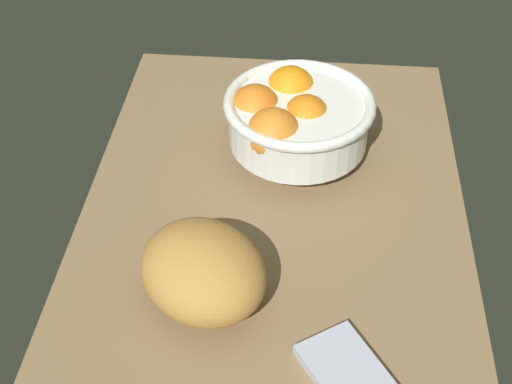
% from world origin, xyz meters
% --- Properties ---
extents(ground_plane, '(0.79, 0.54, 0.03)m').
position_xyz_m(ground_plane, '(0.00, 0.00, -0.01)').
color(ground_plane, olive).
extents(fruit_bowl, '(0.22, 0.22, 0.12)m').
position_xyz_m(fruit_bowl, '(0.13, -0.02, 0.07)').
color(fruit_bowl, white).
rests_on(fruit_bowl, ground).
extents(bread_loaf, '(0.21, 0.22, 0.10)m').
position_xyz_m(bread_loaf, '(-0.16, 0.07, 0.05)').
color(bread_loaf, '#BA833D').
rests_on(bread_loaf, ground).
extents(napkin_folded, '(0.14, 0.13, 0.01)m').
position_xyz_m(napkin_folded, '(-0.26, -0.10, 0.01)').
color(napkin_folded, '#B2B5C9').
rests_on(napkin_folded, ground).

